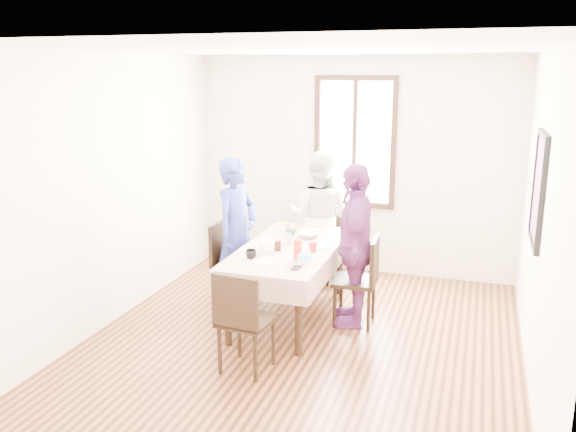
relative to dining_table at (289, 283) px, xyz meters
The scene contains 31 objects.
ground 0.72m from the dining_table, 60.71° to the right, with size 4.50×4.50×0.00m, color #31190D.
back_wall 2.00m from the dining_table, 80.12° to the left, with size 4.00×4.00×0.00m, color beige.
right_wall 2.55m from the dining_table, 13.06° to the right, with size 4.50×4.50×0.00m, color beige.
window_frame 2.14m from the dining_table, 80.00° to the left, with size 1.02×0.06×1.62m, color black.
window_pane 2.15m from the dining_table, 80.06° to the left, with size 0.90×0.02×1.50m, color white.
art_poster 2.57m from the dining_table, ahead, with size 0.04×0.76×0.96m, color red.
dining_table is the anchor object (origin of this frame).
tablecloth 0.38m from the dining_table, ahead, with size 0.93×1.86×0.01m, color #4F0900.
chair_left 0.70m from the dining_table, 166.48° to the left, with size 0.42×0.42×0.91m, color black.
chair_right 0.68m from the dining_table, ahead, with size 0.42×0.42×0.91m, color black.
chair_far 1.20m from the dining_table, 90.00° to the left, with size 0.42×0.42×0.91m, color black.
chair_near 1.20m from the dining_table, 90.00° to the right, with size 0.42×0.42×0.91m, color black.
person_left 0.81m from the dining_table, 166.12° to the left, with size 0.59×0.39×1.63m, color navy.
person_far 1.25m from the dining_table, 90.00° to the left, with size 0.77×0.60×1.59m, color white.
person_right 0.80m from the dining_table, ahead, with size 0.97×0.40×1.65m, color #652863.
mug_black 0.68m from the dining_table, 116.84° to the right, with size 0.11×0.11×0.08m, color black.
mug_flag 0.51m from the dining_table, 15.39° to the right, with size 0.09×0.09×0.09m, color red.
mug_green 0.61m from the dining_table, 106.05° to the left, with size 0.11×0.11×0.09m, color #0C7226.
serving_bowl 0.59m from the dining_table, 77.56° to the left, with size 0.22×0.22×0.06m, color white.
juice_carton 0.63m from the dining_table, 61.34° to the right, with size 0.06×0.06×0.19m, color red.
butter_tub 0.68m from the dining_table, 56.96° to the right, with size 0.13×0.13×0.07m, color white.
jam_jar 0.47m from the dining_table, 117.50° to the right, with size 0.07×0.07×0.10m, color black.
drinking_glass 0.56m from the dining_table, 122.47° to the right, with size 0.06×0.06×0.09m, color silver.
smartphone 0.78m from the dining_table, 66.86° to the right, with size 0.07×0.14×0.01m, color black.
flower_vase 0.46m from the dining_table, 115.70° to the left, with size 0.06×0.06×0.13m, color silver.
plate_left 0.49m from the dining_table, 160.96° to the left, with size 0.20×0.20×0.01m, color white.
plate_right 0.50m from the dining_table, 17.77° to the left, with size 0.20×0.20×0.01m, color white.
plate_far 0.80m from the dining_table, 88.57° to the left, with size 0.20×0.20×0.01m, color white.
plate_near 0.70m from the dining_table, 97.50° to the right, with size 0.20×0.20×0.01m, color white.
butter_lid 0.71m from the dining_table, 56.96° to the right, with size 0.12×0.12×0.01m, color blue.
flower_bunch 0.57m from the dining_table, 115.70° to the left, with size 0.09×0.09×0.10m, color yellow, non-canonical shape.
Camera 1 is at (1.50, -5.05, 2.53)m, focal length 37.36 mm.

